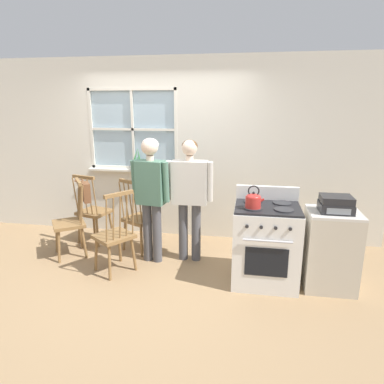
{
  "coord_description": "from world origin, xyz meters",
  "views": [
    {
      "loc": [
        1.26,
        -3.65,
        2.05
      ],
      "look_at": [
        0.58,
        0.27,
        1.0
      ],
      "focal_mm": 32.0,
      "sensor_mm": 36.0,
      "label": 1
    }
  ],
  "objects_px": {
    "chair_near_stove": "(93,212)",
    "person_teen_center": "(190,189)",
    "kettle": "(253,200)",
    "stereo": "(336,204)",
    "potted_plant": "(138,164)",
    "side_counter": "(330,250)",
    "handbag": "(86,192)",
    "chair_center_cluster": "(139,219)",
    "stove": "(266,244)",
    "person_elderly_left": "(151,189)",
    "chair_near_wall": "(115,236)",
    "chair_by_window": "(70,223)"
  },
  "relations": [
    {
      "from": "chair_near_stove",
      "to": "person_teen_center",
      "type": "bearing_deg",
      "value": -177.98
    },
    {
      "from": "kettle",
      "to": "stereo",
      "type": "height_order",
      "value": "kettle"
    },
    {
      "from": "potted_plant",
      "to": "side_counter",
      "type": "height_order",
      "value": "potted_plant"
    },
    {
      "from": "handbag",
      "to": "stereo",
      "type": "xyz_separation_m",
      "value": [
        3.1,
        -0.44,
        0.11
      ]
    },
    {
      "from": "handbag",
      "to": "chair_center_cluster",
      "type": "bearing_deg",
      "value": 15.11
    },
    {
      "from": "stove",
      "to": "side_counter",
      "type": "height_order",
      "value": "stove"
    },
    {
      "from": "person_elderly_left",
      "to": "handbag",
      "type": "relative_size",
      "value": 5.29
    },
    {
      "from": "person_teen_center",
      "to": "stove",
      "type": "xyz_separation_m",
      "value": [
        0.96,
        -0.42,
        -0.5
      ]
    },
    {
      "from": "chair_center_cluster",
      "to": "person_teen_center",
      "type": "xyz_separation_m",
      "value": [
        0.75,
        -0.18,
        0.51
      ]
    },
    {
      "from": "person_elderly_left",
      "to": "handbag",
      "type": "bearing_deg",
      "value": -178.84
    },
    {
      "from": "chair_center_cluster",
      "to": "kettle",
      "type": "height_order",
      "value": "kettle"
    },
    {
      "from": "kettle",
      "to": "potted_plant",
      "type": "relative_size",
      "value": 0.74
    },
    {
      "from": "chair_near_wall",
      "to": "stereo",
      "type": "height_order",
      "value": "stereo"
    },
    {
      "from": "chair_near_stove",
      "to": "kettle",
      "type": "distance_m",
      "value": 2.56
    },
    {
      "from": "chair_by_window",
      "to": "kettle",
      "type": "height_order",
      "value": "kettle"
    },
    {
      "from": "chair_by_window",
      "to": "kettle",
      "type": "relative_size",
      "value": 4.24
    },
    {
      "from": "person_elderly_left",
      "to": "handbag",
      "type": "xyz_separation_m",
      "value": [
        -0.95,
        0.11,
        -0.11
      ]
    },
    {
      "from": "side_counter",
      "to": "stove",
      "type": "bearing_deg",
      "value": -179.9
    },
    {
      "from": "stove",
      "to": "handbag",
      "type": "bearing_deg",
      "value": 170.14
    },
    {
      "from": "side_counter",
      "to": "stereo",
      "type": "bearing_deg",
      "value": -90.0
    },
    {
      "from": "chair_by_window",
      "to": "stove",
      "type": "distance_m",
      "value": 2.6
    },
    {
      "from": "chair_near_wall",
      "to": "chair_center_cluster",
      "type": "height_order",
      "value": "same"
    },
    {
      "from": "side_counter",
      "to": "person_teen_center",
      "type": "bearing_deg",
      "value": 165.92
    },
    {
      "from": "person_elderly_left",
      "to": "stereo",
      "type": "xyz_separation_m",
      "value": [
        2.15,
        -0.33,
        -0.0
      ]
    },
    {
      "from": "chair_near_wall",
      "to": "kettle",
      "type": "xyz_separation_m",
      "value": [
        1.64,
        -0.07,
        0.56
      ]
    },
    {
      "from": "chair_center_cluster",
      "to": "chair_near_wall",
      "type": "bearing_deg",
      "value": 109.63
    },
    {
      "from": "handbag",
      "to": "person_teen_center",
      "type": "bearing_deg",
      "value": 0.25
    },
    {
      "from": "chair_near_stove",
      "to": "kettle",
      "type": "height_order",
      "value": "kettle"
    },
    {
      "from": "chair_near_wall",
      "to": "side_counter",
      "type": "bearing_deg",
      "value": 127.81
    },
    {
      "from": "stove",
      "to": "chair_by_window",
      "type": "bearing_deg",
      "value": 173.78
    },
    {
      "from": "person_elderly_left",
      "to": "person_teen_center",
      "type": "bearing_deg",
      "value": 21.38
    },
    {
      "from": "chair_center_cluster",
      "to": "potted_plant",
      "type": "height_order",
      "value": "potted_plant"
    },
    {
      "from": "chair_center_cluster",
      "to": "handbag",
      "type": "relative_size",
      "value": 3.41
    },
    {
      "from": "potted_plant",
      "to": "side_counter",
      "type": "xyz_separation_m",
      "value": [
        2.63,
        -1.22,
        -0.68
      ]
    },
    {
      "from": "person_teen_center",
      "to": "kettle",
      "type": "relative_size",
      "value": 6.47
    },
    {
      "from": "person_teen_center",
      "to": "stove",
      "type": "height_order",
      "value": "person_teen_center"
    },
    {
      "from": "stove",
      "to": "potted_plant",
      "type": "distance_m",
      "value": 2.37
    },
    {
      "from": "person_elderly_left",
      "to": "potted_plant",
      "type": "bearing_deg",
      "value": 125.36
    },
    {
      "from": "stove",
      "to": "stereo",
      "type": "distance_m",
      "value": 0.88
    },
    {
      "from": "chair_by_window",
      "to": "person_teen_center",
      "type": "xyz_separation_m",
      "value": [
        1.62,
        0.14,
        0.51
      ]
    },
    {
      "from": "person_elderly_left",
      "to": "chair_by_window",
      "type": "bearing_deg",
      "value": -171.02
    },
    {
      "from": "stove",
      "to": "chair_center_cluster",
      "type": "bearing_deg",
      "value": 160.75
    },
    {
      "from": "chair_near_stove",
      "to": "person_teen_center",
      "type": "xyz_separation_m",
      "value": [
        1.52,
        -0.36,
        0.51
      ]
    },
    {
      "from": "chair_near_wall",
      "to": "kettle",
      "type": "relative_size",
      "value": 4.24
    },
    {
      "from": "handbag",
      "to": "kettle",
      "type": "bearing_deg",
      "value": -13.8
    },
    {
      "from": "person_elderly_left",
      "to": "stereo",
      "type": "bearing_deg",
      "value": -0.84
    },
    {
      "from": "chair_near_wall",
      "to": "person_teen_center",
      "type": "bearing_deg",
      "value": 156.26
    },
    {
      "from": "chair_by_window",
      "to": "kettle",
      "type": "bearing_deg",
      "value": 45.2
    },
    {
      "from": "chair_by_window",
      "to": "chair_center_cluster",
      "type": "height_order",
      "value": "same"
    },
    {
      "from": "person_elderly_left",
      "to": "stove",
      "type": "bearing_deg",
      "value": -4.22
    }
  ]
}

